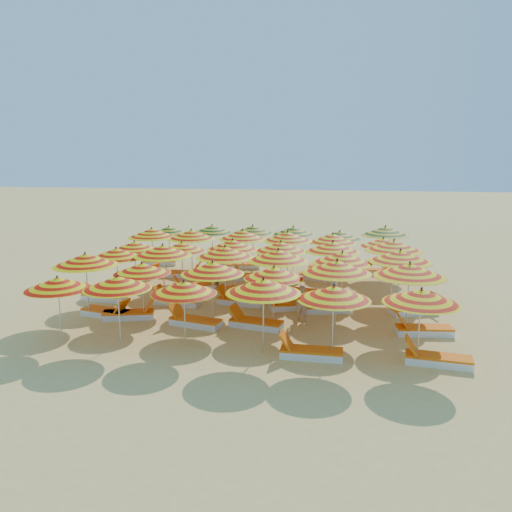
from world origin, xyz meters
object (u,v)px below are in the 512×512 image
object	(u,v)px
beachgoer_a	(302,303)
umbrella_30	(169,230)
umbrella_7	(142,268)
umbrella_28	(333,238)
lounger_4	(194,321)
lounger_16	(143,273)
umbrella_26	(243,235)
umbrella_8	(213,268)
umbrella_32	(253,230)
umbrella_0	(58,283)
lounger_2	(107,312)
umbrella_2	(184,288)
lounger_24	(372,271)
umbrella_3	(263,286)
lounger_12	(415,309)
umbrella_13	(163,250)
umbrella_17	(400,256)
umbrella_19	(182,247)
lounger_6	(423,330)
lounger_11	(324,308)
umbrella_14	(225,252)
umbrella_18	(134,246)
umbrella_15	(278,255)
lounger_20	(160,262)
lounger_17	(182,274)
umbrella_23	(394,246)
lounger_1	(437,359)
umbrella_35	(385,231)
umbrella_10	(337,267)
umbrella_33	(293,231)
lounger_21	(223,263)
umbrella_6	(85,260)
lounger_19	(320,277)
lounger_0	(310,352)
umbrella_16	(342,258)
umbrella_1	(117,283)
umbrella_20	(233,245)
umbrella_31	(212,229)
lounger_15	(293,291)
beachgoer_b	(215,273)
lounger_13	(193,286)
lounger_7	(106,297)
lounger_14	(247,289)
lounger_10	(292,305)
umbrella_34	(340,235)
umbrella_9	(274,273)

from	to	relation	value
beachgoer_a	umbrella_30	bearing A→B (deg)	150.45
umbrella_7	umbrella_28	world-z (taller)	umbrella_28
lounger_4	lounger_16	xyz separation A→B (m)	(-4.21, 6.16, 0.00)
umbrella_26	umbrella_8	bearing A→B (deg)	-88.36
umbrella_32	umbrella_0	bearing A→B (deg)	-111.78
lounger_2	beachgoer_a	distance (m)	6.72
umbrella_2	lounger_24	bearing A→B (deg)	58.99
umbrella_3	lounger_12	bearing A→B (deg)	42.25
umbrella_13	umbrella_17	distance (m)	8.51
lounger_12	umbrella_19	bearing A→B (deg)	143.57
lounger_6	lounger_11	size ratio (longest dim) A/B	0.99
umbrella_14	lounger_24	bearing A→B (deg)	45.24
lounger_4	umbrella_13	bearing A→B (deg)	-38.09
umbrella_18	umbrella_15	bearing A→B (deg)	-19.89
umbrella_2	lounger_20	bearing A→B (deg)	113.43
umbrella_7	lounger_17	size ratio (longest dim) A/B	1.25
umbrella_23	lounger_1	xyz separation A→B (m)	(0.52, -6.39, -1.90)
lounger_6	lounger_12	world-z (taller)	same
umbrella_35	beachgoer_a	world-z (taller)	umbrella_35
lounger_16	umbrella_10	bearing A→B (deg)	-16.07
umbrella_14	lounger_6	bearing A→B (deg)	-17.45
umbrella_33	lounger_21	world-z (taller)	umbrella_33
umbrella_6	umbrella_30	distance (m)	8.30
lounger_19	lounger_20	bearing A→B (deg)	-172.05
lounger_0	lounger_16	distance (m)	11.50
umbrella_7	umbrella_16	bearing A→B (deg)	16.65
umbrella_33	lounger_21	distance (m)	3.95
lounger_16	lounger_24	distance (m)	10.65
umbrella_1	lounger_17	distance (m)	8.34
umbrella_7	umbrella_10	bearing A→B (deg)	0.49
umbrella_10	umbrella_28	world-z (taller)	umbrella_10
lounger_1	umbrella_20	bearing A→B (deg)	-35.12
umbrella_31	lounger_11	xyz separation A→B (m)	(5.64, -6.50, -1.73)
umbrella_6	lounger_17	xyz separation A→B (m)	(1.47, 6.00, -1.85)
umbrella_15	umbrella_28	xyz separation A→B (m)	(1.86, 4.46, -0.08)
lounger_15	beachgoer_b	bearing A→B (deg)	1.45
lounger_13	lounger_7	bearing A→B (deg)	10.45
umbrella_19	lounger_14	distance (m)	3.22
lounger_7	lounger_10	world-z (taller)	same
lounger_4	umbrella_28	bearing A→B (deg)	-110.16
umbrella_28	umbrella_30	xyz separation A→B (m)	(-8.10, 2.09, -0.15)
umbrella_34	lounger_17	world-z (taller)	umbrella_34
umbrella_19	umbrella_20	size ratio (longest dim) A/B	1.14
umbrella_6	lounger_1	xyz separation A→B (m)	(11.05, -2.28, -1.85)
umbrella_32	lounger_2	world-z (taller)	umbrella_32
umbrella_23	lounger_11	xyz separation A→B (m)	(-2.57, -2.33, -1.90)
lounger_20	beachgoer_a	distance (m)	10.76
umbrella_7	umbrella_31	xyz separation A→B (m)	(0.35, 8.25, 0.11)
lounger_15	lounger_20	world-z (taller)	same
umbrella_9	umbrella_34	xyz separation A→B (m)	(2.10, 8.07, -0.02)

